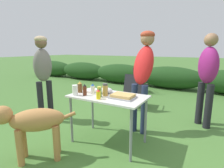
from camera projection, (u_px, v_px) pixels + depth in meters
name	position (u px, v px, depth m)	size (l,w,h in m)	color
ground_plane	(108.00, 142.00, 2.70)	(60.00, 60.00, 0.00)	#477533
shrub_hedge	(170.00, 77.00, 6.29)	(14.40, 0.90, 0.79)	#1E4219
folding_table	(108.00, 101.00, 2.57)	(1.10, 0.64, 0.74)	silver
food_tray	(123.00, 96.00, 2.42)	(0.33, 0.26, 0.06)	#9E9EA3
plate_stack	(90.00, 91.00, 2.77)	(0.22, 0.22, 0.04)	white
mixing_bowl	(105.00, 90.00, 2.70)	(0.22, 0.22, 0.08)	silver
paper_cup_stack	(75.00, 90.00, 2.54)	(0.08, 0.08, 0.16)	white
relish_jar	(99.00, 92.00, 2.47)	(0.06, 0.06, 0.15)	olive
mayo_bottle	(93.00, 89.00, 2.63)	(0.06, 0.06, 0.16)	silver
beer_bottle	(80.00, 87.00, 2.72)	(0.07, 0.07, 0.18)	brown
bbq_sauce_bottle	(85.00, 90.00, 2.55)	(0.06, 0.06, 0.17)	#562314
spice_jar	(105.00, 90.00, 2.53)	(0.08, 0.08, 0.18)	#B2893D
mustard_bottle	(98.00, 94.00, 2.36)	(0.06, 0.06, 0.14)	yellow
standing_person_in_gray_fleece	(144.00, 68.00, 2.91)	(0.35, 0.49, 1.71)	#232D4C
standing_person_in_olive_jacket	(43.00, 69.00, 3.38)	(0.35, 0.41, 1.65)	black
standing_person_in_navy_coat	(208.00, 72.00, 3.08)	(0.47, 0.47, 1.67)	black
dog	(33.00, 122.00, 2.18)	(0.79, 0.78, 0.75)	#B27A42
camp_chair_green_behind_table	(138.00, 79.00, 5.62)	(0.74, 0.75, 0.83)	#232328
camp_chair_near_hedge	(136.00, 89.00, 4.18)	(0.55, 0.65, 0.83)	#232328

